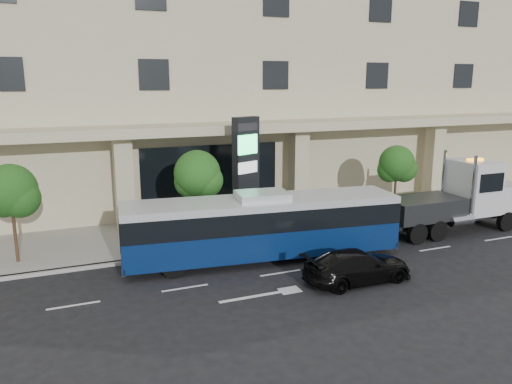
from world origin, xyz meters
The scene contains 11 objects.
ground centered at (0.00, 0.00, 0.00)m, with size 120.00×120.00×0.00m, color black.
sidewalk centered at (0.00, 5.00, 0.07)m, with size 120.00×6.00×0.15m, color gray.
curb centered at (0.00, 2.00, 0.07)m, with size 120.00×0.30×0.15m, color gray.
convention_center centered at (0.00, 15.42, 9.97)m, with size 60.00×17.60×20.00m.
tree_left centered at (-9.97, 3.59, 3.11)m, with size 2.27×2.20×4.22m.
tree_mid centered at (-1.97, 3.59, 3.26)m, with size 2.28×2.20×4.38m.
tree_right centered at (9.53, 3.59, 3.04)m, with size 2.10×2.00×4.04m.
city_bus centered at (-0.07, 0.29, 1.55)m, with size 12.21×3.87×3.04m.
tow_truck centered at (11.11, 0.38, 1.70)m, with size 9.08×2.36×4.14m.
black_sedan centered at (2.41, -3.44, 0.64)m, with size 1.79×4.41×1.28m, color black.
signage_pylon centered at (0.78, 4.40, 3.10)m, with size 1.53×1.02×5.80m.
Camera 1 is at (-8.18, -18.90, 7.72)m, focal length 35.00 mm.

